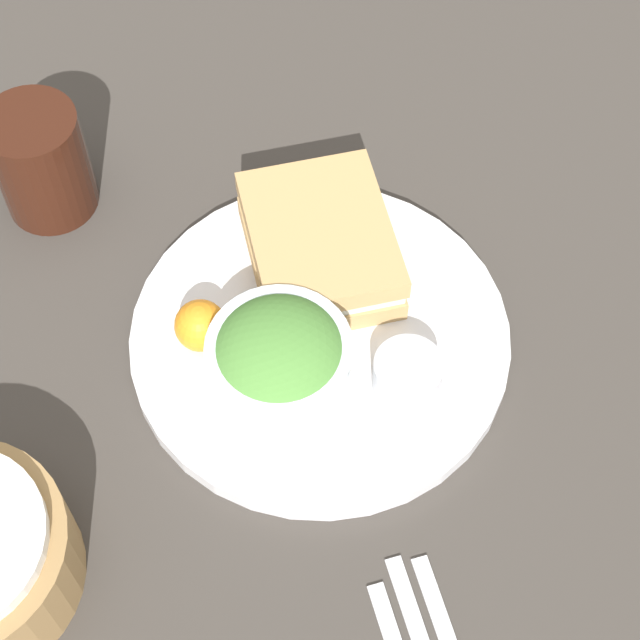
# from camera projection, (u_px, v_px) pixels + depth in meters

# --- Properties ---
(ground_plane) EXTENTS (4.00, 4.00, 0.00)m
(ground_plane) POSITION_uv_depth(u_px,v_px,m) (320.00, 343.00, 0.86)
(ground_plane) COLOR #3D3833
(plate) EXTENTS (0.30, 0.30, 0.02)m
(plate) POSITION_uv_depth(u_px,v_px,m) (320.00, 338.00, 0.85)
(plate) COLOR silver
(plate) RESTS_ON ground_plane
(sandwich) EXTENTS (0.16, 0.14, 0.05)m
(sandwich) POSITION_uv_depth(u_px,v_px,m) (320.00, 245.00, 0.86)
(sandwich) COLOR tan
(sandwich) RESTS_ON plate
(salad_bowl) EXTENTS (0.11, 0.11, 0.07)m
(salad_bowl) POSITION_uv_depth(u_px,v_px,m) (280.00, 360.00, 0.79)
(salad_bowl) COLOR silver
(salad_bowl) RESTS_ON plate
(dressing_cup) EXTENTS (0.05, 0.05, 0.03)m
(dressing_cup) POSITION_uv_depth(u_px,v_px,m) (408.00, 374.00, 0.81)
(dressing_cup) COLOR #B7B7BC
(dressing_cup) RESTS_ON plate
(orange_wedge) EXTENTS (0.04, 0.04, 0.04)m
(orange_wedge) POSITION_uv_depth(u_px,v_px,m) (201.00, 325.00, 0.82)
(orange_wedge) COLOR orange
(orange_wedge) RESTS_ON plate
(drink_glass) EXTENTS (0.08, 0.08, 0.10)m
(drink_glass) POSITION_uv_depth(u_px,v_px,m) (41.00, 162.00, 0.89)
(drink_glass) COLOR #38190F
(drink_glass) RESTS_ON ground_plane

